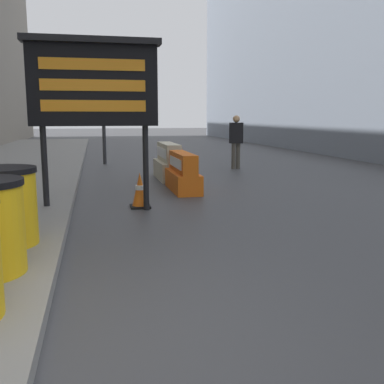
{
  "coord_description": "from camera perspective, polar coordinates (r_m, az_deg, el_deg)",
  "views": [
    {
      "loc": [
        0.42,
        -2.98,
        1.61
      ],
      "look_at": [
        2.18,
        5.16,
        0.21
      ],
      "focal_mm": 42.0,
      "sensor_mm": 36.0,
      "label": 1
    }
  ],
  "objects": [
    {
      "name": "message_board",
      "position": [
        7.69,
        -12.4,
        13.17
      ],
      "size": [
        2.2,
        0.36,
        2.86
      ],
      "color": "black",
      "rests_on": "ground_plane"
    },
    {
      "name": "traffic_cone_near",
      "position": [
        8.04,
        -6.62,
        0.19
      ],
      "size": [
        0.35,
        0.35,
        0.63
      ],
      "color": "black",
      "rests_on": "ground_plane"
    },
    {
      "name": "traffic_cone_mid",
      "position": [
        13.8,
        -1.36,
        4.42
      ],
      "size": [
        0.43,
        0.43,
        0.76
      ],
      "color": "black",
      "rests_on": "ground_plane"
    },
    {
      "name": "pedestrian_worker",
      "position": [
        14.0,
        5.62,
        6.91
      ],
      "size": [
        0.49,
        0.37,
        1.65
      ],
      "rotation": [
        0.0,
        0.0,
        2.84
      ],
      "color": "#514C42",
      "rests_on": "ground_plane"
    },
    {
      "name": "barrel_drum_back",
      "position": [
        5.61,
        -23.15,
        -1.68
      ],
      "size": [
        0.84,
        0.84,
        0.9
      ],
      "color": "yellow",
      "rests_on": "sidewalk_left"
    },
    {
      "name": "ground_plane",
      "position": [
        3.41,
        -18.78,
        -19.12
      ],
      "size": [
        120.0,
        120.0,
        0.0
      ],
      "primitive_type": "plane",
      "color": "#3F3F42"
    },
    {
      "name": "jersey_barrier_orange_far",
      "position": [
        9.83,
        -1.18,
        2.3
      ],
      "size": [
        0.53,
        1.7,
        0.84
      ],
      "color": "orange",
      "rests_on": "ground_plane"
    },
    {
      "name": "jersey_barrier_cream",
      "position": [
        11.69,
        -2.97,
        3.65
      ],
      "size": [
        0.6,
        1.76,
        0.93
      ],
      "color": "beige",
      "rests_on": "ground_plane"
    },
    {
      "name": "traffic_light_near_curb",
      "position": [
        15.57,
        -11.3,
        13.38
      ],
      "size": [
        0.28,
        0.44,
        3.71
      ],
      "color": "#2D2D30",
      "rests_on": "ground_plane"
    }
  ]
}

